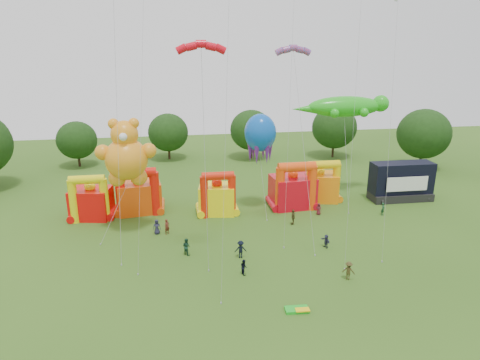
{
  "coord_description": "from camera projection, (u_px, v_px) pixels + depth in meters",
  "views": [
    {
      "loc": [
        -7.45,
        -26.31,
        21.44
      ],
      "look_at": [
        -0.29,
        18.0,
        7.3
      ],
      "focal_mm": 32.0,
      "sensor_mm": 36.0,
      "label": 1
    }
  ],
  "objects": [
    {
      "name": "spectator_0",
      "position": [
        157.0,
        227.0,
        50.65
      ],
      "size": [
        0.91,
        0.61,
        1.82
      ],
      "primitive_type": "imported",
      "rotation": [
        0.0,
        0.0,
        0.04
      ],
      "color": "#25243C",
      "rests_on": "ground"
    },
    {
      "name": "teddy_bear_kite",
      "position": [
        123.0,
        173.0,
        48.9
      ],
      "size": [
        6.88,
        5.81,
        13.83
      ],
      "color": "orange",
      "rests_on": "ground"
    },
    {
      "name": "spectator_6",
      "position": [
        319.0,
        209.0,
        56.49
      ],
      "size": [
        0.93,
        0.85,
        1.59
      ],
      "primitive_type": "imported",
      "rotation": [
        0.0,
        0.0,
        5.69
      ],
      "color": "#5B1A23",
      "rests_on": "ground"
    },
    {
      "name": "bouncy_castle_2",
      "position": [
        217.0,
        197.0,
        56.5
      ],
      "size": [
        5.17,
        4.41,
        6.09
      ],
      "color": "#FFE80D",
      "rests_on": "ground"
    },
    {
      "name": "spectator_2",
      "position": [
        186.0,
        247.0,
        45.65
      ],
      "size": [
        1.14,
        1.14,
        1.87
      ],
      "primitive_type": "imported",
      "rotation": [
        0.0,
        0.0,
        2.37
      ],
      "color": "#183C29",
      "rests_on": "ground"
    },
    {
      "name": "spectator_7",
      "position": [
        383.0,
        209.0,
        56.36
      ],
      "size": [
        0.72,
        0.74,
        1.72
      ],
      "primitive_type": "imported",
      "rotation": [
        0.0,
        0.0,
        0.87
      ],
      "color": "#1A4127",
      "rests_on": "ground"
    },
    {
      "name": "bouncy_castle_1",
      "position": [
        139.0,
        194.0,
        57.06
      ],
      "size": [
        6.15,
        5.18,
        6.48
      ],
      "color": "#D9440B",
      "rests_on": "ground"
    },
    {
      "name": "bouncy_castle_0",
      "position": [
        91.0,
        201.0,
        54.95
      ],
      "size": [
        5.47,
        4.71,
        6.14
      ],
      "color": "red",
      "rests_on": "ground"
    },
    {
      "name": "stage_trailer",
      "position": [
        401.0,
        182.0,
        61.62
      ],
      "size": [
        8.88,
        3.5,
        5.57
      ],
      "color": "black",
      "rests_on": "ground"
    },
    {
      "name": "bouncy_castle_3",
      "position": [
        293.0,
        189.0,
        58.77
      ],
      "size": [
        6.06,
        5.03,
        6.77
      ],
      "color": "red",
      "rests_on": "ground"
    },
    {
      "name": "spectator_4",
      "position": [
        293.0,
        217.0,
        53.37
      ],
      "size": [
        0.88,
        1.26,
        1.98
      ],
      "primitive_type": "imported",
      "rotation": [
        0.0,
        0.0,
        4.33
      ],
      "color": "#403B19",
      "rests_on": "ground"
    },
    {
      "name": "gecko_kite",
      "position": [
        346.0,
        139.0,
        60.07
      ],
      "size": [
        14.47,
        10.82,
        14.72
      ],
      "color": "green",
      "rests_on": "ground"
    },
    {
      "name": "ground",
      "position": [
        282.0,
        342.0,
        32.35
      ],
      "size": [
        160.0,
        160.0,
        0.0
      ],
      "primitive_type": "plane",
      "color": "#2E5217",
      "rests_on": "ground"
    },
    {
      "name": "diamond_kites",
      "position": [
        286.0,
        95.0,
        40.84
      ],
      "size": [
        27.42,
        16.13,
        44.47
      ],
      "color": "red",
      "rests_on": "ground"
    },
    {
      "name": "spectator_5",
      "position": [
        326.0,
        241.0,
        47.31
      ],
      "size": [
        0.88,
        1.49,
        1.53
      ],
      "primitive_type": "imported",
      "rotation": [
        0.0,
        0.0,
        5.04
      ],
      "color": "#292A45",
      "rests_on": "ground"
    },
    {
      "name": "tree_ring",
      "position": [
        266.0,
        266.0,
        30.86
      ],
      "size": [
        122.02,
        124.1,
        12.07
      ],
      "color": "#352314",
      "rests_on": "ground"
    },
    {
      "name": "parafoil_kites",
      "position": [
        216.0,
        133.0,
        44.28
      ],
      "size": [
        22.11,
        11.08,
        29.51
      ],
      "color": "red",
      "rests_on": "ground"
    },
    {
      "name": "bouncy_castle_4",
      "position": [
        320.0,
        185.0,
        61.35
      ],
      "size": [
        5.74,
        4.95,
        6.23
      ],
      "color": "orange",
      "rests_on": "ground"
    },
    {
      "name": "octopus_kite",
      "position": [
        261.0,
        140.0,
        55.99
      ],
      "size": [
        4.15,
        6.75,
        13.13
      ],
      "color": "#0C4FBA",
      "rests_on": "ground"
    },
    {
      "name": "folded_kite_bundle",
      "position": [
        298.0,
        310.0,
        36.1
      ],
      "size": [
        2.05,
        1.19,
        0.31
      ],
      "color": "green",
      "rests_on": "ground"
    },
    {
      "name": "spectator_9",
      "position": [
        349.0,
        271.0,
        40.77
      ],
      "size": [
        1.38,
        1.2,
        1.86
      ],
      "primitive_type": "imported",
      "rotation": [
        0.0,
        0.0,
        2.62
      ],
      "color": "#3E3618",
      "rests_on": "ground"
    },
    {
      "name": "spectator_8",
      "position": [
        244.0,
        267.0,
        41.75
      ],
      "size": [
        0.77,
        0.89,
        1.56
      ],
      "primitive_type": "imported",
      "rotation": [
        0.0,
        0.0,
        1.84
      ],
      "color": "black",
      "rests_on": "ground"
    },
    {
      "name": "spectator_3",
      "position": [
        241.0,
        249.0,
        44.97
      ],
      "size": [
        1.29,
        0.78,
        1.94
      ],
      "primitive_type": "imported",
      "rotation": [
        0.0,
        0.0,
        3.09
      ],
      "color": "black",
      "rests_on": "ground"
    },
    {
      "name": "spectator_1",
      "position": [
        167.0,
        227.0,
        50.68
      ],
      "size": [
        0.81,
        0.77,
        1.86
      ],
      "primitive_type": "imported",
      "rotation": [
        0.0,
        0.0,
        0.66
      ],
      "color": "#592419",
      "rests_on": "ground"
    }
  ]
}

